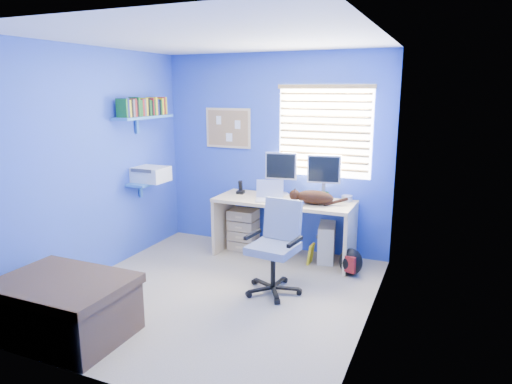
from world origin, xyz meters
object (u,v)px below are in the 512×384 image
at_px(desk, 284,229).
at_px(tower_pc, 327,242).
at_px(cat, 315,197).
at_px(laptop, 270,192).
at_px(office_chair, 275,258).

relative_size(desk, tower_pc, 3.76).
bearing_deg(cat, desk, 161.85).
distance_m(laptop, office_chair, 1.05).
xyz_separation_m(desk, laptop, (-0.15, -0.12, 0.48)).
relative_size(laptop, cat, 0.73).
height_order(desk, tower_pc, desk).
xyz_separation_m(laptop, tower_pc, (0.66, 0.24, -0.62)).
bearing_deg(desk, laptop, -141.53).
bearing_deg(tower_pc, laptop, -170.87).
height_order(laptop, tower_pc, laptop).
height_order(laptop, cat, laptop).
bearing_deg(laptop, cat, -13.86).
bearing_deg(tower_pc, office_chair, -114.97).
xyz_separation_m(tower_pc, office_chair, (-0.26, -1.07, 0.13)).
bearing_deg(laptop, desk, 19.28).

